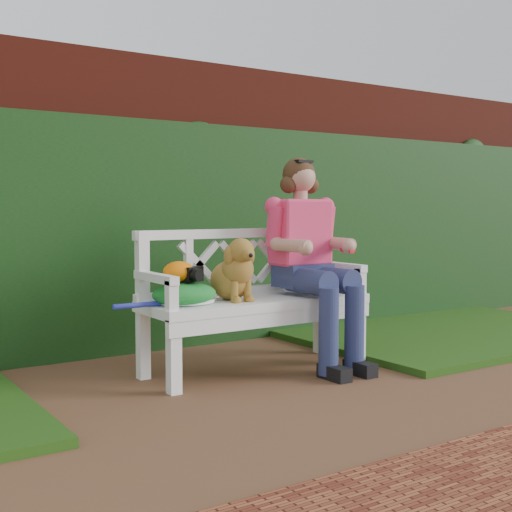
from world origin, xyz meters
TOP-DOWN VIEW (x-y plane):
  - ground at (0.00, 0.00)m, footprint 60.00×60.00m
  - brick_wall at (0.00, 1.90)m, footprint 10.00×0.30m
  - ivy_hedge at (0.00, 1.68)m, footprint 10.00×0.18m
  - grass_right at (2.40, 0.90)m, footprint 2.60×2.00m
  - garden_bench at (0.35, 0.67)m, footprint 1.58×0.61m
  - seated_woman at (0.73, 0.65)m, footprint 0.68×0.85m
  - dog at (0.16, 0.65)m, footprint 0.39×0.44m
  - tennis_racket at (-0.19, 0.67)m, footprint 0.73×0.44m
  - green_bag at (-0.19, 0.64)m, footprint 0.44×0.36m
  - camera_item at (-0.15, 0.64)m, footprint 0.16×0.14m
  - baseball_glove at (-0.21, 0.66)m, footprint 0.24×0.21m

SIDE VIEW (x-z plane):
  - ground at x=0.00m, z-range 0.00..0.00m
  - grass_right at x=2.40m, z-range 0.00..0.05m
  - garden_bench at x=0.35m, z-range 0.00..0.48m
  - tennis_racket at x=-0.19m, z-range 0.48..0.51m
  - green_bag at x=-0.19m, z-range 0.48..0.62m
  - camera_item at x=-0.15m, z-range 0.62..0.71m
  - baseball_glove at x=-0.21m, z-range 0.62..0.74m
  - dog at x=0.16m, z-range 0.48..0.88m
  - seated_woman at x=0.73m, z-range 0.00..1.37m
  - ivy_hedge at x=0.00m, z-range 0.00..1.70m
  - brick_wall at x=0.00m, z-range 0.00..2.20m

